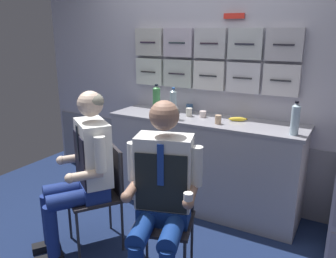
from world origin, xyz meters
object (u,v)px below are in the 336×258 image
(crew_member_right, at_px, (162,188))
(crew_member_left, at_px, (84,164))
(coffee_cup_white, at_px, (189,112))
(folding_chair_left, at_px, (105,185))
(folding_chair_right, at_px, (167,205))
(water_bottle_tall, at_px, (157,101))
(snack_banana, at_px, (238,119))

(crew_member_right, bearing_deg, crew_member_left, 174.48)
(coffee_cup_white, bearing_deg, crew_member_left, -108.35)
(folding_chair_left, height_order, coffee_cup_white, coffee_cup_white)
(folding_chair_left, xyz_separation_m, crew_member_right, (0.67, -0.20, 0.21))
(crew_member_left, xyz_separation_m, crew_member_right, (0.76, -0.07, 0.00))
(crew_member_left, bearing_deg, folding_chair_right, 6.06)
(folding_chair_right, bearing_deg, folding_chair_left, 175.17)
(crew_member_left, bearing_deg, folding_chair_left, 54.98)
(water_bottle_tall, height_order, coffee_cup_white, water_bottle_tall)
(crew_member_left, xyz_separation_m, snack_banana, (0.86, 1.18, 0.22))
(crew_member_left, bearing_deg, water_bottle_tall, 86.15)
(folding_chair_left, bearing_deg, crew_member_left, -125.02)
(folding_chair_right, height_order, coffee_cup_white, coffee_cup_white)
(crew_member_left, distance_m, folding_chair_right, 0.75)
(folding_chair_left, height_order, crew_member_right, crew_member_right)
(water_bottle_tall, bearing_deg, folding_chair_right, -55.30)
(coffee_cup_white, distance_m, snack_banana, 0.49)
(folding_chair_left, relative_size, folding_chair_right, 1.00)
(water_bottle_tall, relative_size, snack_banana, 1.83)
(folding_chair_left, distance_m, crew_member_left, 0.26)
(crew_member_right, height_order, snack_banana, crew_member_right)
(crew_member_left, relative_size, coffee_cup_white, 15.96)
(folding_chair_right, xyz_separation_m, crew_member_right, (0.05, -0.15, 0.21))
(folding_chair_left, height_order, folding_chair_right, same)
(folding_chair_left, relative_size, snack_banana, 4.99)
(crew_member_left, height_order, crew_member_right, crew_member_right)
(crew_member_left, distance_m, snack_banana, 1.48)
(crew_member_right, distance_m, snack_banana, 1.27)
(crew_member_left, height_order, coffee_cup_white, crew_member_left)
(folding_chair_right, height_order, water_bottle_tall, water_bottle_tall)
(crew_member_left, xyz_separation_m, coffee_cup_white, (0.37, 1.13, 0.24))
(folding_chair_left, bearing_deg, crew_member_right, -16.75)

